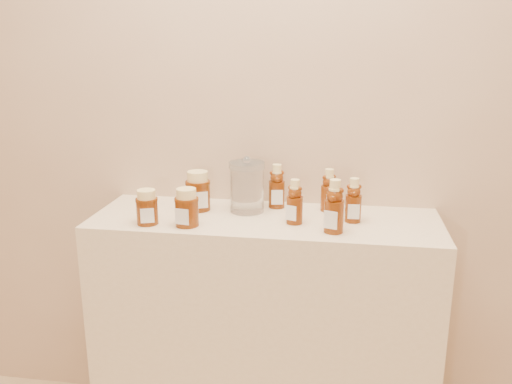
% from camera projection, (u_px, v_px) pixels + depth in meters
% --- Properties ---
extents(wall_back, '(3.50, 0.02, 2.70)m').
position_uv_depth(wall_back, '(273.00, 81.00, 1.94)').
color(wall_back, tan).
rests_on(wall_back, ground).
extents(display_table, '(1.20, 0.40, 0.90)m').
position_uv_depth(display_table, '(264.00, 334.00, 1.99)').
color(display_table, beige).
rests_on(display_table, ground).
extents(bear_bottle_back_left, '(0.07, 0.07, 0.18)m').
position_uv_depth(bear_bottle_back_left, '(277.00, 183.00, 1.96)').
color(bear_bottle_back_left, '#562006').
rests_on(bear_bottle_back_left, display_table).
extents(bear_bottle_back_mid, '(0.08, 0.08, 0.17)m').
position_uv_depth(bear_bottle_back_mid, '(329.00, 187.00, 1.93)').
color(bear_bottle_back_mid, '#562006').
rests_on(bear_bottle_back_mid, display_table).
extents(bear_bottle_back_right, '(0.06, 0.06, 0.17)m').
position_uv_depth(bear_bottle_back_right, '(354.00, 197.00, 1.81)').
color(bear_bottle_back_right, '#562006').
rests_on(bear_bottle_back_right, display_table).
extents(bear_bottle_front_left, '(0.08, 0.08, 0.17)m').
position_uv_depth(bear_bottle_front_left, '(295.00, 199.00, 1.79)').
color(bear_bottle_front_left, '#562006').
rests_on(bear_bottle_front_left, display_table).
extents(bear_bottle_front_right, '(0.08, 0.08, 0.20)m').
position_uv_depth(bear_bottle_front_right, '(334.00, 203.00, 1.71)').
color(bear_bottle_front_right, '#562006').
rests_on(bear_bottle_front_right, display_table).
extents(honey_jar_left, '(0.10, 0.10, 0.12)m').
position_uv_depth(honey_jar_left, '(147.00, 207.00, 1.79)').
color(honey_jar_left, '#562006').
rests_on(honey_jar_left, display_table).
extents(honey_jar_back, '(0.12, 0.12, 0.14)m').
position_uv_depth(honey_jar_back, '(198.00, 191.00, 1.94)').
color(honey_jar_back, '#562006').
rests_on(honey_jar_back, display_table).
extents(honey_jar_front, '(0.09, 0.09, 0.13)m').
position_uv_depth(honey_jar_front, '(187.00, 207.00, 1.78)').
color(honey_jar_front, '#562006').
rests_on(honey_jar_front, display_table).
extents(glass_canister, '(0.16, 0.16, 0.20)m').
position_uv_depth(glass_canister, '(247.00, 185.00, 1.91)').
color(glass_canister, white).
rests_on(glass_canister, display_table).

